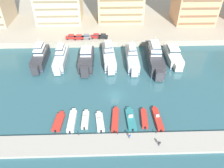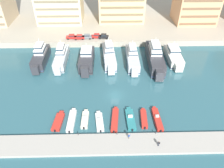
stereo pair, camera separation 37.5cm
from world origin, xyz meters
The scene contains 28 objects.
ground_plane centered at (0.00, 0.00, 0.00)m, with size 400.00×400.00×0.00m, color #2D5B66.
quay_promenade centered at (0.00, 64.33, 1.18)m, with size 180.00×70.00×2.35m, color #ADA38E.
pier_dock centered at (0.00, -17.54, 0.36)m, with size 120.00×5.72×0.71m, color #A8A399.
yacht_charcoal_far_left centered at (-25.77, 18.75, 2.42)m, with size 4.34×16.46×8.38m.
yacht_silver_left centered at (-18.46, 18.66, 2.15)m, with size 3.78×16.97×7.77m.
yacht_charcoal_mid_left centered at (-9.26, 16.16, 2.44)m, with size 4.89×15.42×7.63m.
yacht_silver_center_left centered at (-1.50, 19.12, 2.35)m, with size 5.13×18.47×8.25m.
yacht_silver_center centered at (6.73, 17.67, 2.16)m, with size 4.00×17.98×7.78m.
yacht_charcoal_center_right centered at (14.58, 16.98, 2.65)m, with size 5.36×21.91×8.85m.
yacht_ivory_mid_right centered at (21.83, 19.24, 1.80)m, with size 4.70×16.11×6.37m.
motorboat_red_far_left centered at (-14.84, -10.25, 0.39)m, with size 2.67×6.92×0.84m.
motorboat_white_left centered at (-11.45, -10.16, 0.55)m, with size 1.93×8.04×1.10m.
motorboat_cream_mid_left centered at (-8.07, -9.78, 0.49)m, with size 1.82×6.50×1.38m.
motorboat_white_center_left centered at (-4.33, -10.58, 0.45)m, with size 2.45×6.97×1.30m.
motorboat_red_center centered at (-0.37, -10.07, 0.50)m, with size 2.33×8.63×1.00m.
motorboat_teal_center_right centered at (3.60, -9.96, 0.51)m, with size 2.38×7.96×1.51m.
motorboat_red_mid_right centered at (7.11, -9.92, 0.53)m, with size 1.84×6.87×1.05m.
motorboat_red_right centered at (10.51, -10.19, 0.54)m, with size 1.86×8.41×1.50m.
car_red_far_left centered at (-16.38, 32.31, 3.33)m, with size 4.17×2.05×1.80m.
car_red_left centered at (-13.19, 31.88, 3.33)m, with size 4.15×2.01×1.80m.
car_grey_mid_left centered at (-10.26, 32.30, 3.33)m, with size 4.14×1.99×1.80m.
car_red_center_left centered at (-6.37, 32.69, 3.33)m, with size 4.13×1.98×1.80m.
car_black_center centered at (-3.54, 32.40, 3.33)m, with size 4.18×2.07×1.80m.
pedestrian_near_edge centered at (2.70, -16.31, 1.69)m, with size 0.47×0.50×1.66m.
pedestrian_mid_deck centered at (9.17, -18.46, 1.64)m, with size 0.59×0.29×1.56m.
bollard_west centered at (-9.28, -14.94, 1.04)m, with size 0.20×0.20×0.61m.
bollard_west_mid centered at (-0.03, -14.94, 1.04)m, with size 0.20×0.20×0.61m.
bollard_east_mid centered at (9.21, -14.94, 1.04)m, with size 0.20×0.20×0.61m.
Camera 1 is at (-2.39, -48.43, 42.35)m, focal length 35.00 mm.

